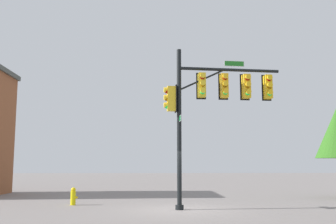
% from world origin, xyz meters
% --- Properties ---
extents(ground_plane, '(120.00, 120.00, 0.00)m').
position_xyz_m(ground_plane, '(0.00, 0.00, 0.00)').
color(ground_plane, gray).
extents(signal_pole_assembly, '(5.34, 1.12, 7.07)m').
position_xyz_m(signal_pole_assembly, '(1.57, 0.14, 4.95)').
color(signal_pole_assembly, black).
rests_on(signal_pole_assembly, ground_plane).
extents(fire_hydrant, '(0.33, 0.24, 0.83)m').
position_xyz_m(fire_hydrant, '(-4.95, 1.98, 0.41)').
color(fire_hydrant, yellow).
rests_on(fire_hydrant, ground_plane).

